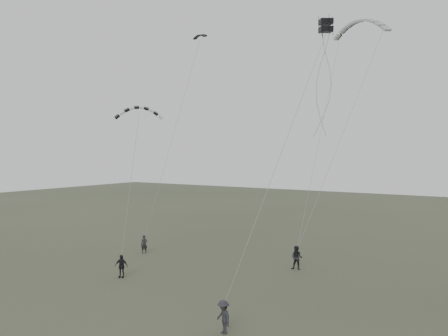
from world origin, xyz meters
The scene contains 9 objects.
ground centered at (0.00, 0.00, 0.00)m, with size 140.00×140.00×0.00m, color #3C432D.
flyer_left centered at (-7.56, 6.32, 0.73)m, with size 0.53×0.35×1.47m, color black.
flyer_right centered at (4.92, 8.28, 0.83)m, with size 0.81×0.63×1.66m, color black.
flyer_center centered at (-4.07, 0.35, 0.75)m, with size 0.88×0.37×1.50m, color black.
flyer_far centered at (6.35, -3.57, 0.76)m, with size 0.98×0.56×1.52m, color #27272C.
kite_dark_small centered at (-5.04, 10.65, 18.22)m, with size 1.38×0.41×0.48m, color black, non-canonical shape.
kite_pale_large centered at (7.62, 14.01, 18.27)m, with size 4.30×0.97×1.74m, color #AFB1B4, non-canonical shape.
kite_striped centered at (-4.94, 3.04, 11.40)m, with size 3.38×0.84×1.29m, color black, non-canonical shape.
kite_box centered at (8.23, 4.42, 15.45)m, with size 0.71×0.71×0.74m, color black, non-canonical shape.
Camera 1 is at (16.76, -20.00, 8.18)m, focal length 35.00 mm.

